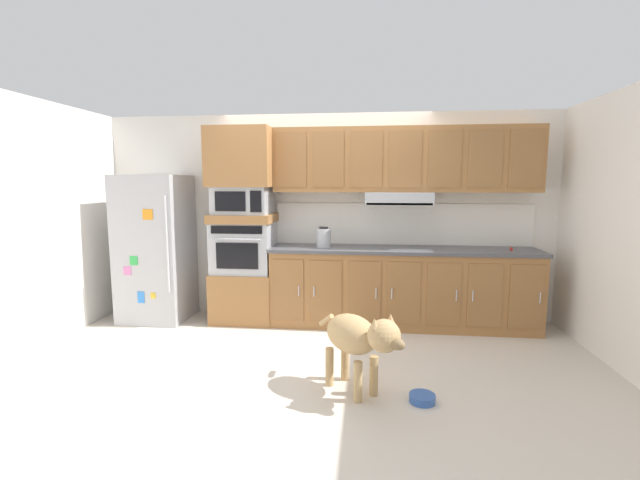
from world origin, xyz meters
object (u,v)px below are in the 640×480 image
Objects in this scene: microwave at (243,200)px; dog_food_bowl at (422,398)px; dog at (359,337)px; built_in_oven at (244,247)px; electric_kettle at (324,238)px; screwdriver at (512,249)px; refrigerator at (156,248)px.

dog_food_bowl is (1.91, -1.82, -1.43)m from microwave.
dog is 3.66× the size of dog_food_bowl.
electric_kettle is (0.97, -0.05, 0.13)m from built_in_oven.
screwdriver is at bearing 56.86° from dog_food_bowl.
refrigerator is at bearing 149.72° from dog_food_bowl.
dog_food_bowl is (3.00, -1.75, -0.85)m from refrigerator.
microwave is 3.00m from dog_food_bowl.
dog is (1.42, -1.75, -0.43)m from built_in_oven.
microwave is at bearing 177.20° from electric_kettle.
refrigerator reaches higher than built_in_oven.
built_in_oven is (1.09, 0.07, 0.02)m from refrigerator.
screwdriver is (4.18, 0.05, 0.05)m from refrigerator.
electric_kettle is (0.97, -0.05, -0.43)m from microwave.
refrigerator is 2.73× the size of microwave.
dog is at bearing -75.03° from electric_kettle.
screwdriver is at bearing 0.77° from electric_kettle.
built_in_oven is 1.09× the size of microwave.
electric_kettle reaches higher than screwdriver.
built_in_oven is at bearing 3.55° from refrigerator.
refrigerator reaches higher than dog_food_bowl.
microwave reaches higher than dog_food_bowl.
built_in_oven is at bearing 177.20° from electric_kettle.
electric_kettle is (-2.12, -0.03, 0.10)m from screwdriver.
screwdriver is 2.13m from electric_kettle.
electric_kettle is at bearing 118.07° from dog_food_bowl.
dog_food_bowl is at bearing -123.14° from screwdriver.
microwave is 0.88× the size of dog.
built_in_oven reaches higher than electric_kettle.
refrigerator is 3.58m from dog_food_bowl.
dog_food_bowl is at bearing -30.28° from refrigerator.
built_in_oven is 0.56m from microwave.
refrigerator is 2.06m from electric_kettle.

